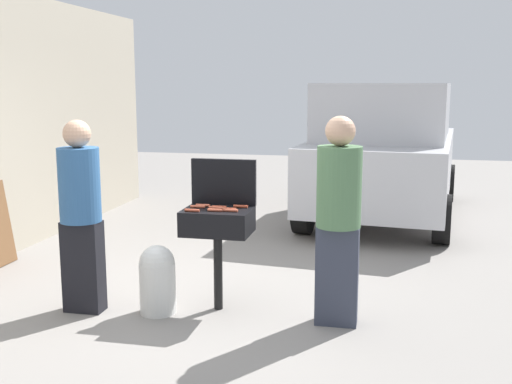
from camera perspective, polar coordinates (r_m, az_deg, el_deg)
name	(u,v)px	position (r m, az deg, el deg)	size (l,w,h in m)	color
ground_plane	(197,302)	(5.92, -5.44, -10.05)	(24.00, 24.00, 0.00)	gray
bbq_grill	(218,225)	(5.53, -3.55, -3.05)	(0.60, 0.44, 0.92)	black
grill_lid_open	(224,182)	(5.67, -2.98, 0.92)	(0.60, 0.05, 0.42)	black
hot_dog_0	(215,210)	(5.40, -3.78, -1.67)	(0.03, 0.03, 0.13)	#C6593D
hot_dog_1	(231,210)	(5.38, -2.35, -1.70)	(0.03, 0.03, 0.13)	#C6593D
hot_dog_2	(216,208)	(5.49, -3.69, -1.46)	(0.03, 0.03, 0.13)	#C6593D
hot_dog_3	(192,210)	(5.40, -5.89, -1.69)	(0.03, 0.03, 0.13)	#B74C33
hot_dog_4	(219,207)	(5.53, -3.40, -1.38)	(0.03, 0.03, 0.13)	#AD4228
hot_dog_5	(203,205)	(5.61, -4.89, -1.23)	(0.03, 0.03, 0.13)	#C6593D
hot_dog_6	(229,209)	(5.44, -2.49, -1.56)	(0.03, 0.03, 0.13)	#B74C33
hot_dog_7	(198,207)	(5.56, -5.38, -1.34)	(0.03, 0.03, 0.13)	#C6593D
hot_dog_8	(241,206)	(5.55, -1.43, -1.33)	(0.03, 0.03, 0.13)	#AD4228
propane_tank	(157,278)	(5.61, -9.04, -7.81)	(0.32, 0.32, 0.62)	silver
person_left	(81,209)	(5.65, -15.80, -1.55)	(0.36, 0.36, 1.71)	black
person_right	(338,214)	(5.18, 7.57, -1.98)	(0.37, 0.37, 1.76)	#333847
parked_minivan	(385,150)	(9.63, 11.80, 3.81)	(2.40, 4.57, 2.02)	#B7B7BC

